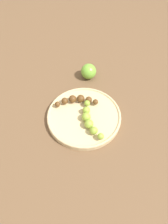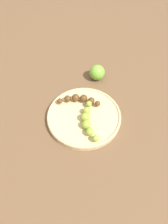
% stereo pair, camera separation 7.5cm
% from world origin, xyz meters
% --- Properties ---
extents(ground_plane, '(2.40, 2.40, 0.00)m').
position_xyz_m(ground_plane, '(0.00, 0.00, 0.00)').
color(ground_plane, brown).
extents(fruit_bowl, '(0.28, 0.28, 0.02)m').
position_xyz_m(fruit_bowl, '(0.00, 0.00, 0.01)').
color(fruit_bowl, '#D1B784').
rests_on(fruit_bowl, ground_plane).
extents(banana_overripe, '(0.13, 0.13, 0.03)m').
position_xyz_m(banana_overripe, '(0.03, 0.06, 0.03)').
color(banana_overripe, '#593819').
rests_on(banana_overripe, fruit_bowl).
extents(banana_green, '(0.11, 0.15, 0.03)m').
position_xyz_m(banana_green, '(-0.01, -0.04, 0.04)').
color(banana_green, '#8CAD38').
rests_on(banana_green, fruit_bowl).
extents(apple_green, '(0.07, 0.07, 0.07)m').
position_xyz_m(apple_green, '(0.19, 0.13, 0.03)').
color(apple_green, '#72B238').
rests_on(apple_green, ground_plane).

